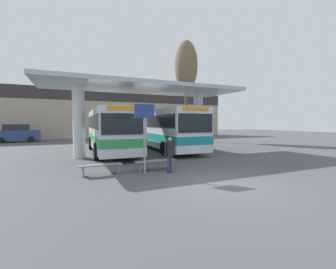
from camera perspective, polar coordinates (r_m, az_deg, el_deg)
ground_plane at (r=8.46m, az=14.11°, el=-12.57°), size 100.00×100.00×0.00m
townhouse_backdrop at (r=34.43m, az=-15.69°, el=6.04°), size 40.00×0.58×7.04m
station_canopy at (r=16.28m, az=-5.89°, el=9.82°), size 13.84×5.19×4.85m
transit_bus_left_bay at (r=17.26m, az=-14.39°, el=1.37°), size 3.07×10.41×3.18m
transit_bus_center_bay at (r=19.01m, az=-1.01°, el=1.71°), size 3.15×11.21×3.26m
waiting_bench_near_pillar at (r=10.79m, az=-3.20°, el=-7.16°), size 1.98×0.44×0.46m
waiting_bench_mid_platform at (r=10.18m, az=-16.72°, el=-7.93°), size 1.80×0.44×0.46m
info_sign_platform at (r=9.78m, az=-6.00°, el=2.51°), size 0.90×0.09×3.06m
pedestrian_waiting at (r=10.06m, az=0.44°, el=-4.30°), size 0.59×0.35×1.60m
poplar_tree_behind_left at (r=28.67m, az=4.62°, el=16.80°), size 2.80×2.80×12.24m
parked_car_street at (r=30.98m, az=-33.96°, el=0.21°), size 4.67×2.14×2.05m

